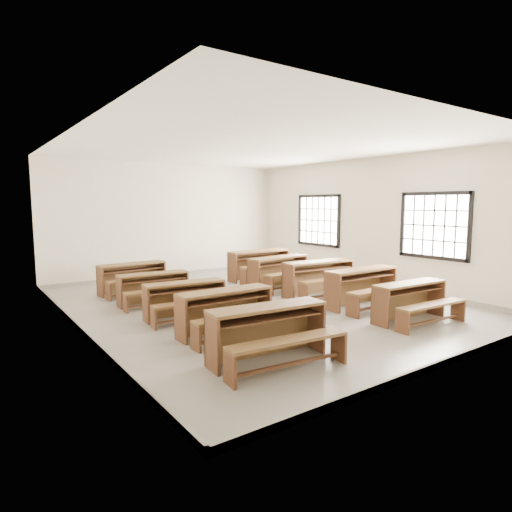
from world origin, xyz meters
TOP-DOWN VIEW (x-y plane):
  - room at (0.09, 0.00)m, footprint 8.50×8.50m
  - desk_set_0 at (-1.75, -2.78)m, footprint 1.72×1.01m
  - desk_set_1 at (-1.60, -1.45)m, footprint 1.58×0.83m
  - desk_set_2 at (-1.69, -0.19)m, footprint 1.54×0.90m
  - desk_set_3 at (-1.75, 1.19)m, footprint 1.48×0.82m
  - desk_set_4 at (-1.71, 2.53)m, footprint 1.61×0.92m
  - desk_set_5 at (1.47, -2.68)m, footprint 1.57×0.87m
  - desk_set_6 at (1.63, -1.45)m, footprint 1.71×0.89m
  - desk_set_7 at (1.66, -0.17)m, footprint 1.80×1.03m
  - desk_set_8 at (1.51, 1.12)m, footprint 1.78×1.07m
  - desk_set_9 at (1.75, 2.26)m, footprint 1.79×0.94m

SIDE VIEW (x-z plane):
  - desk_set_3 at x=-1.75m, z-range 0.05..0.70m
  - desk_set_2 at x=-1.69m, z-range 0.05..0.72m
  - desk_set_5 at x=1.47m, z-range 0.06..0.74m
  - desk_set_4 at x=-1.71m, z-range 0.06..0.75m
  - desk_set_1 at x=-1.60m, z-range 0.06..0.77m
  - desk_set_0 at x=-1.75m, z-range 0.06..0.80m
  - desk_set_8 at x=1.51m, z-range 0.06..0.82m
  - desk_set_6 at x=1.63m, z-range 0.06..0.83m
  - desk_set_7 at x=1.66m, z-range 0.06..0.85m
  - desk_set_9 at x=1.75m, z-range 0.07..0.87m
  - room at x=0.09m, z-range 0.54..3.74m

